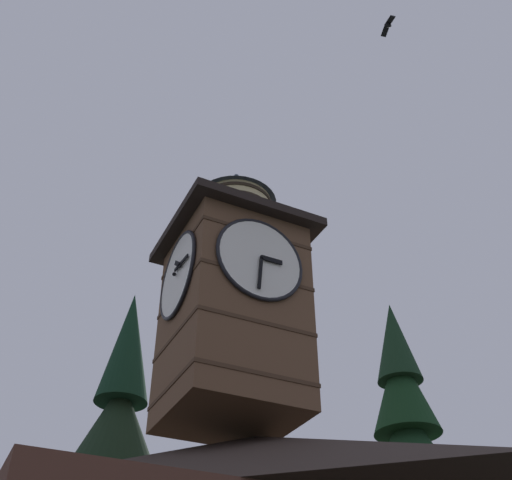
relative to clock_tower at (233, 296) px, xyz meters
The scene contains 2 objects.
clock_tower is the anchor object (origin of this frame).
flying_bird_high 8.87m from the clock_tower, 115.90° to the left, with size 0.30×0.72×0.14m.
Camera 1 is at (7.56, 10.62, 1.55)m, focal length 44.67 mm.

